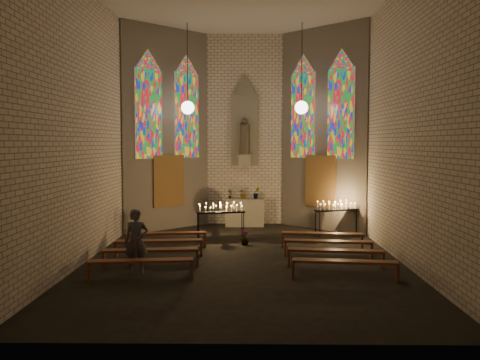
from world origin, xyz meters
The scene contains 18 objects.
floor centered at (0.00, 0.00, 0.00)m, with size 12.00×12.00×0.00m, color black.
room centered at (0.00, 3.37, 3.72)m, with size 8.22×12.43×7.00m.
altar centered at (0.00, 5.45, 0.50)m, with size 1.40×0.60×1.00m, color #AEA78E.
flower_vase_left centered at (-0.55, 5.51, 1.17)m, with size 0.18×0.12×0.33m, color #4C723F.
flower_vase_center centered at (-0.04, 5.39, 1.21)m, with size 0.38×0.33×0.42m, color #4C723F.
flower_vase_right centered at (0.42, 5.43, 1.22)m, with size 0.24×0.19×0.43m, color #4C723F.
aisle_flower_pot centered at (0.03, 1.80, 0.22)m, with size 0.25×0.25×0.44m, color #4C723F.
votive_stand_left centered at (-0.73, 2.67, 0.95)m, with size 1.54×0.67×1.10m.
votive_stand_right centered at (3.00, 3.48, 0.92)m, with size 1.49×0.87×1.07m.
pew_left_0 centered at (-2.25, 1.39, 0.36)m, with size 2.33×0.59×0.44m.
pew_right_0 centered at (2.25, 1.39, 0.36)m, with size 2.33×0.59×0.44m.
pew_left_1 centered at (-2.25, 0.19, 0.36)m, with size 2.33×0.59×0.44m.
pew_right_1 centered at (2.25, 0.19, 0.36)m, with size 2.33×0.59×0.44m.
pew_left_2 centered at (-2.25, -1.01, 0.36)m, with size 2.33×0.59×0.44m.
pew_right_2 centered at (2.25, -1.01, 0.36)m, with size 2.33×0.59×0.44m.
pew_left_3 centered at (-2.25, -2.21, 0.36)m, with size 2.33×0.59×0.44m.
pew_right_3 centered at (2.25, -2.21, 0.36)m, with size 2.33×0.59×0.44m.
visitor centered at (-2.46, -1.70, 0.75)m, with size 0.55×0.36×1.51m, color #51515B.
Camera 1 is at (0.12, -13.85, 3.03)m, focal length 40.00 mm.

